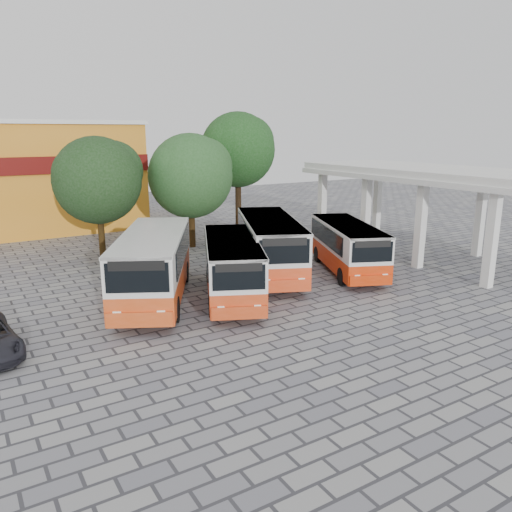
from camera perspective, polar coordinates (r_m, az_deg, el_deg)
ground at (r=23.12m, az=8.49°, el=-4.99°), size 90.00×90.00×0.00m
terminal_shelter at (r=32.29m, az=18.78°, el=8.74°), size 6.80×15.80×5.40m
bus_far_left at (r=22.79m, az=-11.60°, el=-0.70°), size 6.30×9.26×3.10m
bus_centre_left at (r=22.82m, az=-2.72°, el=-0.94°), size 5.27×8.17×2.74m
bus_centre_right at (r=26.34m, az=1.60°, el=1.51°), size 5.80×9.10×3.06m
bus_far_right at (r=27.44m, az=10.41°, el=1.29°), size 4.99×7.91×2.66m
tree_left at (r=30.73m, az=-17.59°, el=8.56°), size 5.33×5.08×7.27m
tree_middle at (r=32.95m, az=-7.42°, el=9.37°), size 5.73×5.46×7.42m
tree_right at (r=37.72m, az=-2.02°, el=12.31°), size 5.78×5.50×8.93m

